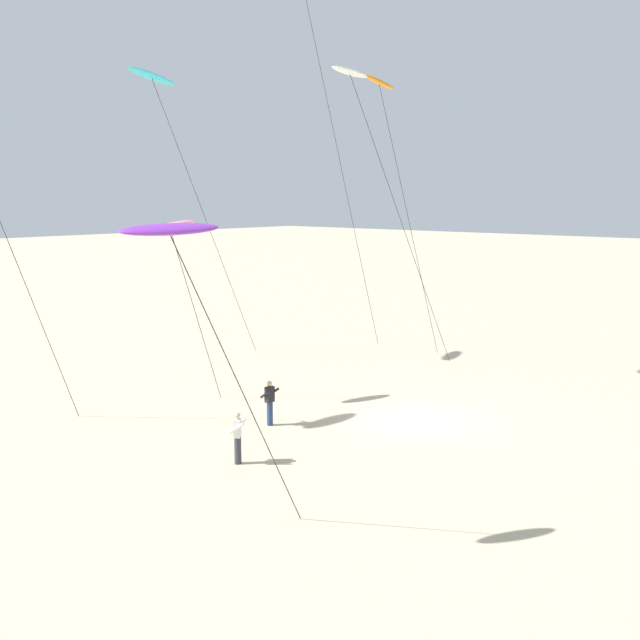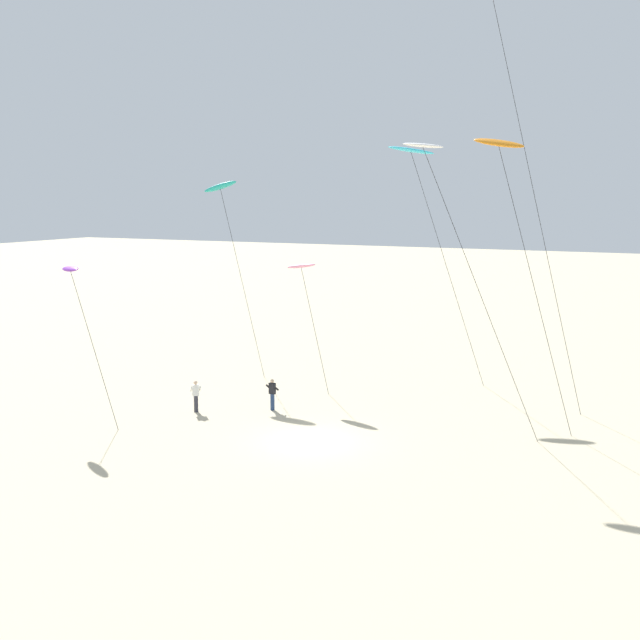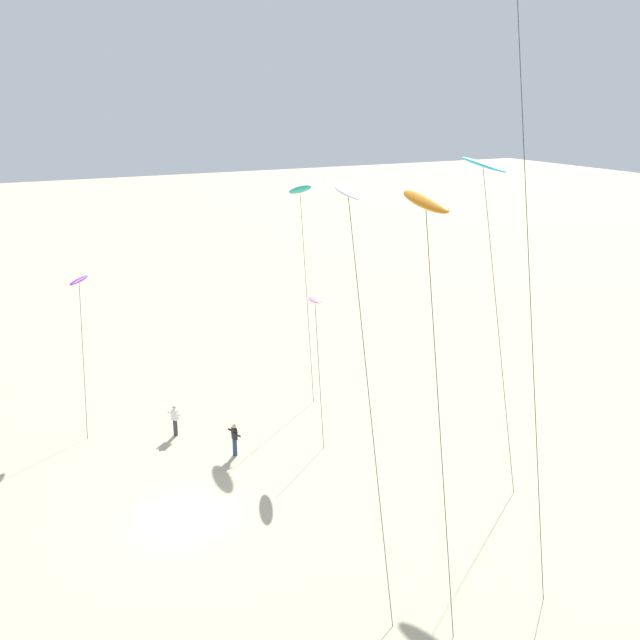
# 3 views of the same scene
# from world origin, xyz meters

# --- Properties ---
(ground_plane) EXTENTS (260.00, 260.00, 0.00)m
(ground_plane) POSITION_xyz_m (0.00, 0.00, 0.00)
(ground_plane) COLOR beige
(kite_purple) EXTENTS (4.37, 1.64, 7.81)m
(kite_purple) POSITION_xyz_m (-12.47, -1.52, 7.52)
(kite_purple) COLOR purple
(kite_purple) RESTS_ON ground
(kite_pink) EXTENTS (3.08, 1.14, 7.47)m
(kite_pink) POSITION_xyz_m (-4.78, 8.58, 7.13)
(kite_pink) COLOR pink
(kite_pink) RESTS_ON ground
(kite_cyan) EXTENTS (6.75, 1.84, 14.28)m
(kite_cyan) POSITION_xyz_m (-0.51, 15.10, 13.76)
(kite_cyan) COLOR #33BFE0
(kite_cyan) RESTS_ON ground
(kite_white) EXTENTS (7.42, 2.00, 13.80)m
(kite_white) POSITION_xyz_m (3.21, 6.02, 13.32)
(kite_white) COLOR white
(kite_white) RESTS_ON ground
(kite_teal) EXTENTS (4.67, 1.40, 12.23)m
(kite_teal) POSITION_xyz_m (-11.66, 11.03, 11.63)
(kite_teal) COLOR teal
(kite_teal) RESTS_ON ground
(kite_orange) EXTENTS (5.41, 1.42, 14.07)m
(kite_orange) POSITION_xyz_m (6.59, 7.02, 13.50)
(kite_orange) COLOR orange
(kite_orange) RESTS_ON ground
(kite_flyer_nearest) EXTENTS (0.73, 0.72, 1.67)m
(kite_flyer_nearest) POSITION_xyz_m (-7.58, 1.85, 0.89)
(kite_flyer_nearest) COLOR #33333D
(kite_flyer_nearest) RESTS_ON ground
(kite_flyer_middle) EXTENTS (0.53, 0.50, 1.67)m
(kite_flyer_middle) POSITION_xyz_m (-4.15, 3.87, 0.89)
(kite_flyer_middle) COLOR navy
(kite_flyer_middle) RESTS_ON ground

